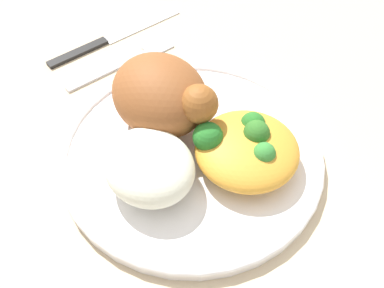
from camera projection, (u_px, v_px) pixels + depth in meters
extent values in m
plane|color=#CAB392|center=(192.00, 159.00, 0.47)|extent=(2.00, 2.00, 0.00)
cylinder|color=white|center=(192.00, 156.00, 0.47)|extent=(0.26, 0.26, 0.01)
torus|color=white|center=(192.00, 153.00, 0.46)|extent=(0.26, 0.26, 0.01)
ellipsoid|color=brown|center=(161.00, 94.00, 0.46)|extent=(0.10, 0.09, 0.07)
sphere|color=brown|center=(199.00, 104.00, 0.43)|extent=(0.04, 0.04, 0.04)
ellipsoid|color=white|center=(149.00, 166.00, 0.42)|extent=(0.09, 0.08, 0.05)
ellipsoid|color=gold|center=(247.00, 150.00, 0.44)|extent=(0.10, 0.10, 0.03)
sphere|color=#297327|center=(253.00, 125.00, 0.45)|extent=(0.02, 0.02, 0.02)
sphere|color=#388A38|center=(264.00, 153.00, 0.42)|extent=(0.02, 0.02, 0.02)
sphere|color=#347720|center=(260.00, 146.00, 0.43)|extent=(0.02, 0.02, 0.02)
sphere|color=#28782A|center=(208.00, 137.00, 0.43)|extent=(0.03, 0.03, 0.03)
sphere|color=#317128|center=(256.00, 133.00, 0.43)|extent=(0.03, 0.03, 0.03)
cube|color=#B2B2B7|center=(110.00, 69.00, 0.55)|extent=(0.01, 0.11, 0.01)
cube|color=#B2B2B7|center=(158.00, 47.00, 0.58)|extent=(0.02, 0.03, 0.00)
cube|color=black|center=(78.00, 51.00, 0.57)|extent=(0.01, 0.08, 0.01)
cube|color=silver|center=(142.00, 24.00, 0.61)|extent=(0.02, 0.11, 0.00)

